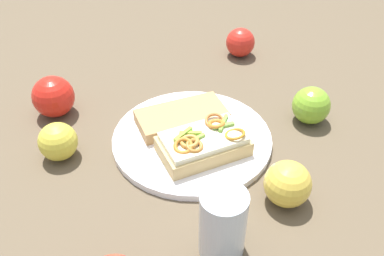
% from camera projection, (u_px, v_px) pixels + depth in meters
% --- Properties ---
extents(ground_plane, '(2.00, 2.00, 0.00)m').
position_uv_depth(ground_plane, '(192.00, 142.00, 0.81)').
color(ground_plane, brown).
rests_on(ground_plane, ground).
extents(plate, '(0.30, 0.30, 0.01)m').
position_uv_depth(plate, '(192.00, 139.00, 0.80)').
color(plate, white).
rests_on(plate, ground_plane).
extents(sandwich, '(0.17, 0.17, 0.05)m').
position_uv_depth(sandwich, '(203.00, 143.00, 0.75)').
color(sandwich, tan).
rests_on(sandwich, plate).
extents(bread_slice_side, '(0.18, 0.18, 0.02)m').
position_uv_depth(bread_slice_side, '(182.00, 117.00, 0.82)').
color(bread_slice_side, tan).
rests_on(bread_slice_side, plate).
extents(apple_0, '(0.07, 0.07, 0.07)m').
position_uv_depth(apple_0, '(58.00, 142.00, 0.75)').
color(apple_0, gold).
rests_on(apple_0, ground_plane).
extents(apple_1, '(0.07, 0.07, 0.07)m').
position_uv_depth(apple_1, '(240.00, 42.00, 1.04)').
color(apple_1, red).
rests_on(apple_1, ground_plane).
extents(apple_2, '(0.08, 0.08, 0.08)m').
position_uv_depth(apple_2, '(288.00, 184.00, 0.67)').
color(apple_2, gold).
rests_on(apple_2, ground_plane).
extents(apple_3, '(0.11, 0.11, 0.08)m').
position_uv_depth(apple_3, '(53.00, 97.00, 0.85)').
color(apple_3, red).
rests_on(apple_3, ground_plane).
extents(apple_4, '(0.10, 0.10, 0.07)m').
position_uv_depth(apple_4, '(311.00, 105.00, 0.83)').
color(apple_4, '#78AC2B').
rests_on(apple_4, ground_plane).
extents(drinking_glass, '(0.07, 0.07, 0.11)m').
position_uv_depth(drinking_glass, '(223.00, 224.00, 0.59)').
color(drinking_glass, silver).
rests_on(drinking_glass, ground_plane).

